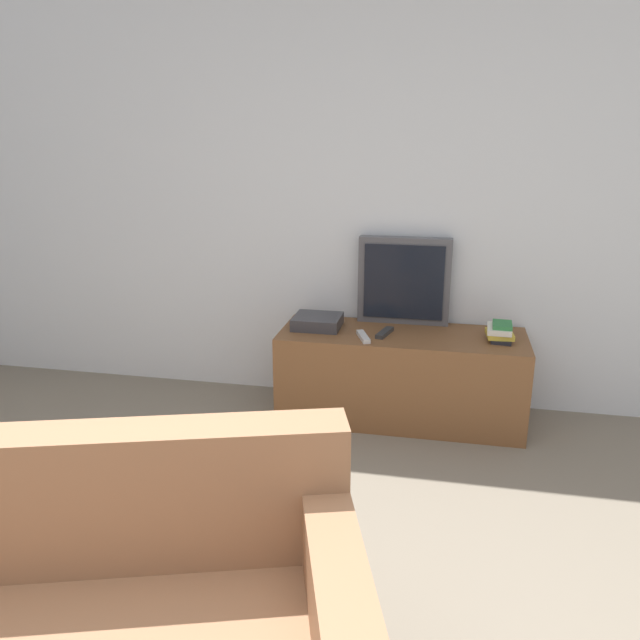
{
  "coord_description": "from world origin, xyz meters",
  "views": [
    {
      "loc": [
        0.5,
        -0.82,
        1.69
      ],
      "look_at": [
        -0.14,
        2.28,
        0.73
      ],
      "focal_mm": 35.0,
      "sensor_mm": 36.0,
      "label": 1
    }
  ],
  "objects_px": {
    "remote_on_stand": "(385,333)",
    "set_top_box": "(317,322)",
    "television": "(404,281)",
    "remote_secondary": "(363,337)",
    "book_stack": "(500,332)",
    "tv_stand": "(401,376)"
  },
  "relations": [
    {
      "from": "remote_on_stand",
      "to": "set_top_box",
      "type": "relative_size",
      "value": 0.71
    },
    {
      "from": "remote_on_stand",
      "to": "set_top_box",
      "type": "height_order",
      "value": "set_top_box"
    },
    {
      "from": "television",
      "to": "book_stack",
      "type": "xyz_separation_m",
      "value": [
        0.57,
        -0.23,
        -0.22
      ]
    },
    {
      "from": "tv_stand",
      "to": "remote_on_stand",
      "type": "xyz_separation_m",
      "value": [
        -0.1,
        -0.04,
        0.28
      ]
    },
    {
      "from": "television",
      "to": "book_stack",
      "type": "distance_m",
      "value": 0.66
    },
    {
      "from": "book_stack",
      "to": "remote_on_stand",
      "type": "xyz_separation_m",
      "value": [
        -0.66,
        -0.03,
        -0.04
      ]
    },
    {
      "from": "tv_stand",
      "to": "remote_secondary",
      "type": "distance_m",
      "value": 0.38
    },
    {
      "from": "television",
      "to": "remote_on_stand",
      "type": "relative_size",
      "value": 2.79
    },
    {
      "from": "remote_on_stand",
      "to": "set_top_box",
      "type": "distance_m",
      "value": 0.42
    },
    {
      "from": "tv_stand",
      "to": "remote_on_stand",
      "type": "bearing_deg",
      "value": -157.18
    },
    {
      "from": "tv_stand",
      "to": "remote_secondary",
      "type": "xyz_separation_m",
      "value": [
        -0.21,
        -0.14,
        0.28
      ]
    },
    {
      "from": "tv_stand",
      "to": "television",
      "type": "distance_m",
      "value": 0.58
    },
    {
      "from": "tv_stand",
      "to": "television",
      "type": "bearing_deg",
      "value": 94.29
    },
    {
      "from": "remote_on_stand",
      "to": "set_top_box",
      "type": "bearing_deg",
      "value": 171.67
    },
    {
      "from": "set_top_box",
      "to": "tv_stand",
      "type": "bearing_deg",
      "value": -2.07
    },
    {
      "from": "television",
      "to": "book_stack",
      "type": "relative_size",
      "value": 2.65
    },
    {
      "from": "television",
      "to": "remote_secondary",
      "type": "distance_m",
      "value": 0.49
    },
    {
      "from": "remote_on_stand",
      "to": "remote_secondary",
      "type": "height_order",
      "value": "same"
    },
    {
      "from": "tv_stand",
      "to": "set_top_box",
      "type": "bearing_deg",
      "value": 177.93
    },
    {
      "from": "book_stack",
      "to": "set_top_box",
      "type": "xyz_separation_m",
      "value": [
        -1.08,
        0.03,
        -0.01
      ]
    },
    {
      "from": "set_top_box",
      "to": "book_stack",
      "type": "bearing_deg",
      "value": -1.45
    },
    {
      "from": "television",
      "to": "remote_secondary",
      "type": "relative_size",
      "value": 2.84
    }
  ]
}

